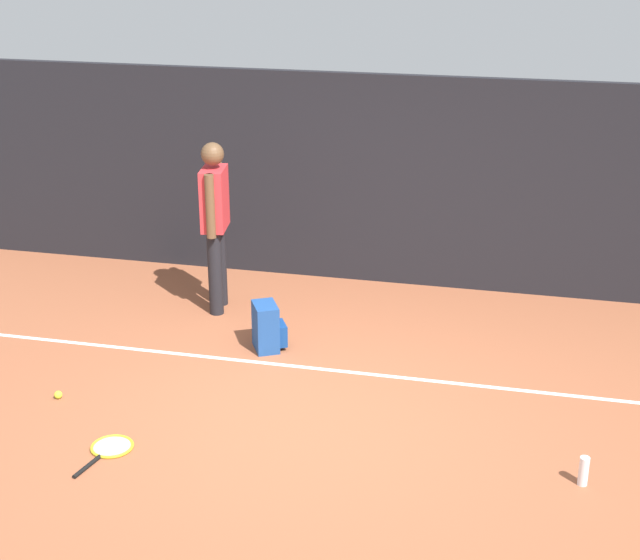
% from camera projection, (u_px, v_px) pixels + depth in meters
% --- Properties ---
extents(ground_plane, '(12.00, 12.00, 0.00)m').
position_uv_depth(ground_plane, '(309.00, 415.00, 7.48)').
color(ground_plane, '#9E5638').
extents(back_fence, '(10.00, 0.10, 2.21)m').
position_uv_depth(back_fence, '(377.00, 181.00, 9.79)').
color(back_fence, black).
rests_on(back_fence, ground).
extents(court_line, '(9.00, 0.05, 0.00)m').
position_uv_depth(court_line, '(330.00, 370.00, 8.20)').
color(court_line, white).
rests_on(court_line, ground).
extents(tennis_player, '(0.28, 0.52, 1.70)m').
position_uv_depth(tennis_player, '(215.00, 217.00, 9.11)').
color(tennis_player, black).
rests_on(tennis_player, ground).
extents(tennis_racket, '(0.38, 0.64, 0.03)m').
position_uv_depth(tennis_racket, '(110.00, 448.00, 6.99)').
color(tennis_racket, black).
rests_on(tennis_racket, ground).
extents(backpack, '(0.37, 0.36, 0.44)m').
position_uv_depth(backpack, '(267.00, 328.00, 8.53)').
color(backpack, '#1E478C').
rests_on(backpack, ground).
extents(tennis_ball_near_player, '(0.07, 0.07, 0.07)m').
position_uv_depth(tennis_ball_near_player, '(58.00, 395.00, 7.72)').
color(tennis_ball_near_player, '#CCE033').
rests_on(tennis_ball_near_player, ground).
extents(water_bottle, '(0.07, 0.07, 0.22)m').
position_uv_depth(water_bottle, '(584.00, 471.00, 6.54)').
color(water_bottle, white).
rests_on(water_bottle, ground).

